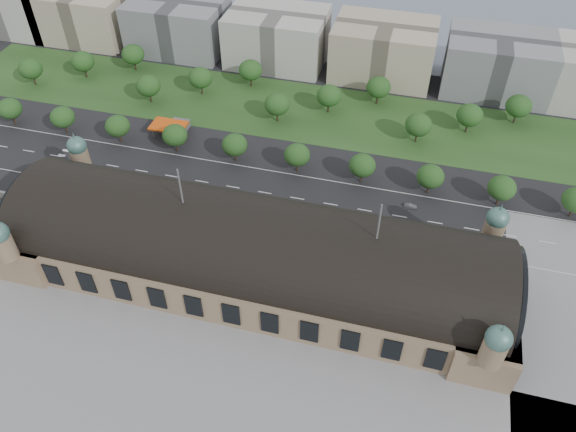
% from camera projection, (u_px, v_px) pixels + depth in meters
% --- Properties ---
extents(ground, '(900.00, 900.00, 0.00)m').
position_uv_depth(ground, '(254.00, 275.00, 172.11)').
color(ground, black).
rests_on(ground, ground).
extents(station, '(150.00, 48.40, 44.30)m').
position_uv_depth(station, '(253.00, 253.00, 165.05)').
color(station, '#8A7255').
rests_on(station, ground).
extents(plaza_south, '(190.00, 48.00, 0.12)m').
position_uv_depth(plaza_south, '(240.00, 414.00, 139.30)').
color(plaza_south, gray).
rests_on(plaza_south, ground).
extents(road_slab, '(260.00, 26.00, 0.10)m').
position_uv_depth(road_slab, '(233.00, 187.00, 202.56)').
color(road_slab, black).
rests_on(road_slab, ground).
extents(grass_belt, '(300.00, 45.00, 0.10)m').
position_uv_depth(grass_belt, '(286.00, 109.00, 240.29)').
color(grass_belt, '#24461C').
rests_on(grass_belt, ground).
extents(petrol_station, '(14.00, 13.00, 5.05)m').
position_uv_depth(petrol_station, '(175.00, 125.00, 226.07)').
color(petrol_station, '#DE4E0D').
rests_on(petrol_station, ground).
extents(office_0, '(45.00, 32.00, 24.00)m').
position_uv_depth(office_0, '(16.00, 6.00, 289.20)').
color(office_0, beige).
rests_on(office_0, ground).
extents(office_1, '(45.00, 32.00, 24.00)m').
position_uv_depth(office_1, '(86.00, 14.00, 281.71)').
color(office_1, '#BAAD92').
rests_on(office_1, ground).
extents(office_2, '(45.00, 32.00, 24.00)m').
position_uv_depth(office_2, '(178.00, 25.00, 272.35)').
color(office_2, gray).
rests_on(office_2, ground).
extents(office_3, '(45.00, 32.00, 24.00)m').
position_uv_depth(office_3, '(277.00, 37.00, 262.98)').
color(office_3, beige).
rests_on(office_3, ground).
extents(office_4, '(45.00, 32.00, 24.00)m').
position_uv_depth(office_4, '(383.00, 50.00, 253.62)').
color(office_4, '#BAAD92').
rests_on(office_4, ground).
extents(office_5, '(45.00, 32.00, 24.00)m').
position_uv_depth(office_5, '(498.00, 64.00, 244.25)').
color(office_5, gray).
rests_on(office_5, ground).
extents(tree_row_0, '(9.60, 9.60, 11.52)m').
position_uv_depth(tree_row_0, '(10.00, 109.00, 226.74)').
color(tree_row_0, '#2D2116').
rests_on(tree_row_0, ground).
extents(tree_row_1, '(9.60, 9.60, 11.52)m').
position_uv_depth(tree_row_1, '(63.00, 117.00, 222.25)').
color(tree_row_1, '#2D2116').
rests_on(tree_row_1, ground).
extents(tree_row_2, '(9.60, 9.60, 11.52)m').
position_uv_depth(tree_row_2, '(118.00, 126.00, 217.75)').
color(tree_row_2, '#2D2116').
rests_on(tree_row_2, ground).
extents(tree_row_3, '(9.60, 9.60, 11.52)m').
position_uv_depth(tree_row_3, '(175.00, 135.00, 213.26)').
color(tree_row_3, '#2D2116').
rests_on(tree_row_3, ground).
extents(tree_row_4, '(9.60, 9.60, 11.52)m').
position_uv_depth(tree_row_4, '(235.00, 145.00, 208.76)').
color(tree_row_4, '#2D2116').
rests_on(tree_row_4, ground).
extents(tree_row_5, '(9.60, 9.60, 11.52)m').
position_uv_depth(tree_row_5, '(297.00, 155.00, 204.27)').
color(tree_row_5, '#2D2116').
rests_on(tree_row_5, ground).
extents(tree_row_6, '(9.60, 9.60, 11.52)m').
position_uv_depth(tree_row_6, '(362.00, 165.00, 199.77)').
color(tree_row_6, '#2D2116').
rests_on(tree_row_6, ground).
extents(tree_row_7, '(9.60, 9.60, 11.52)m').
position_uv_depth(tree_row_7, '(430.00, 176.00, 195.28)').
color(tree_row_7, '#2D2116').
rests_on(tree_row_7, ground).
extents(tree_row_8, '(9.60, 9.60, 11.52)m').
position_uv_depth(tree_row_8, '(502.00, 188.00, 190.78)').
color(tree_row_8, '#2D2116').
rests_on(tree_row_8, ground).
extents(tree_belt_0, '(10.40, 10.40, 12.48)m').
position_uv_depth(tree_belt_0, '(31.00, 69.00, 249.28)').
color(tree_belt_0, '#2D2116').
rests_on(tree_belt_0, ground).
extents(tree_belt_1, '(10.40, 10.40, 12.48)m').
position_uv_depth(tree_belt_1, '(83.00, 61.00, 254.15)').
color(tree_belt_1, '#2D2116').
rests_on(tree_belt_1, ground).
extents(tree_belt_2, '(10.40, 10.40, 12.48)m').
position_uv_depth(tree_belt_2, '(133.00, 54.00, 259.03)').
color(tree_belt_2, '#2D2116').
rests_on(tree_belt_2, ground).
extents(tree_belt_3, '(10.40, 10.40, 12.48)m').
position_uv_depth(tree_belt_3, '(148.00, 86.00, 238.60)').
color(tree_belt_3, '#2D2116').
rests_on(tree_belt_3, ground).
extents(tree_belt_4, '(10.40, 10.40, 12.48)m').
position_uv_depth(tree_belt_4, '(200.00, 78.00, 243.48)').
color(tree_belt_4, '#2D2116').
rests_on(tree_belt_4, ground).
extents(tree_belt_5, '(10.40, 10.40, 12.48)m').
position_uv_depth(tree_belt_5, '(250.00, 70.00, 248.36)').
color(tree_belt_5, '#2D2116').
rests_on(tree_belt_5, ground).
extents(tree_belt_6, '(10.40, 10.40, 12.48)m').
position_uv_depth(tree_belt_6, '(277.00, 104.00, 227.93)').
color(tree_belt_6, '#2D2116').
rests_on(tree_belt_6, ground).
extents(tree_belt_7, '(10.40, 10.40, 12.48)m').
position_uv_depth(tree_belt_7, '(329.00, 96.00, 232.80)').
color(tree_belt_7, '#2D2116').
rests_on(tree_belt_7, ground).
extents(tree_belt_8, '(10.40, 10.40, 12.48)m').
position_uv_depth(tree_belt_8, '(379.00, 87.00, 237.68)').
color(tree_belt_8, '#2D2116').
rests_on(tree_belt_8, ground).
extents(tree_belt_9, '(10.40, 10.40, 12.48)m').
position_uv_depth(tree_belt_9, '(418.00, 125.00, 217.25)').
color(tree_belt_9, '#2D2116').
rests_on(tree_belt_9, ground).
extents(tree_belt_10, '(10.40, 10.40, 12.48)m').
position_uv_depth(tree_belt_10, '(470.00, 115.00, 222.13)').
color(tree_belt_10, '#2D2116').
rests_on(tree_belt_10, ground).
extents(tree_belt_11, '(10.40, 10.40, 12.48)m').
position_uv_depth(tree_belt_11, '(519.00, 106.00, 227.01)').
color(tree_belt_11, '#2D2116').
rests_on(tree_belt_11, ground).
extents(traffic_car_1, '(3.96, 1.57, 1.28)m').
position_uv_depth(traffic_car_1, '(82.00, 148.00, 218.86)').
color(traffic_car_1, gray).
rests_on(traffic_car_1, ground).
extents(traffic_car_2, '(5.55, 2.81, 1.51)m').
position_uv_depth(traffic_car_2, '(154.00, 189.00, 200.72)').
color(traffic_car_2, black).
rests_on(traffic_car_2, ground).
extents(traffic_car_4, '(4.85, 2.25, 1.61)m').
position_uv_depth(traffic_car_4, '(267.00, 208.00, 193.28)').
color(traffic_car_4, '#1B1640').
rests_on(traffic_car_4, ground).
extents(traffic_car_5, '(4.31, 1.65, 1.40)m').
position_uv_depth(traffic_car_5, '(410.00, 206.00, 194.15)').
color(traffic_car_5, slate).
rests_on(traffic_car_5, ground).
extents(traffic_car_6, '(5.72, 2.70, 1.58)m').
position_uv_depth(traffic_car_6, '(506.00, 248.00, 179.53)').
color(traffic_car_6, silver).
rests_on(traffic_car_6, ground).
extents(parked_car_0, '(4.77, 3.78, 1.52)m').
position_uv_depth(parked_car_0, '(99.00, 187.00, 201.55)').
color(parked_car_0, black).
rests_on(parked_car_0, ground).
extents(parked_car_1, '(5.46, 4.42, 1.38)m').
position_uv_depth(parked_car_1, '(69.00, 181.00, 203.84)').
color(parked_car_1, maroon).
rests_on(parked_car_1, ground).
extents(parked_car_2, '(5.84, 4.17, 1.57)m').
position_uv_depth(parked_car_2, '(86.00, 184.00, 202.56)').
color(parked_car_2, '#16183F').
rests_on(parked_car_2, ground).
extents(parked_car_3, '(4.16, 2.90, 1.32)m').
position_uv_depth(parked_car_3, '(137.00, 202.00, 195.66)').
color(parked_car_3, '#5B5F63').
rests_on(parked_car_3, ground).
extents(parked_car_4, '(4.58, 3.17, 1.43)m').
position_uv_depth(parked_car_4, '(120.00, 191.00, 200.08)').
color(parked_car_4, silver).
rests_on(parked_car_4, ground).
extents(parked_car_5, '(5.73, 4.77, 1.46)m').
position_uv_depth(parked_car_5, '(130.00, 201.00, 196.16)').
color(parked_car_5, gray).
rests_on(parked_car_5, ground).
extents(parked_car_6, '(5.37, 4.29, 1.46)m').
position_uv_depth(parked_car_6, '(226.00, 210.00, 192.55)').
color(parked_car_6, black).
rests_on(parked_car_6, ground).
extents(bus_west, '(12.87, 3.78, 3.54)m').
position_uv_depth(bus_west, '(278.00, 213.00, 189.84)').
color(bus_west, red).
rests_on(bus_west, ground).
extents(bus_mid, '(12.13, 3.09, 3.36)m').
position_uv_depth(bus_mid, '(343.00, 225.00, 185.76)').
color(bus_mid, silver).
rests_on(bus_mid, ground).
extents(bus_east, '(11.46, 3.62, 3.14)m').
position_uv_depth(bus_east, '(355.00, 226.00, 185.59)').
color(bus_east, beige).
rests_on(bus_east, ground).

